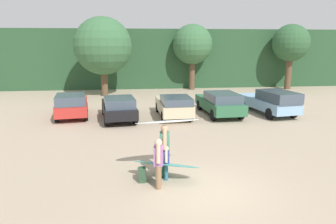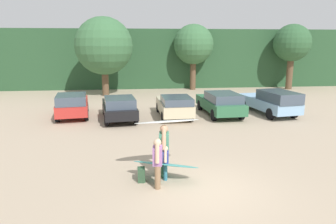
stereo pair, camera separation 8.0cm
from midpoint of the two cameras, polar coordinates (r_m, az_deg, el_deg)
name	(u,v)px [view 2 (the right image)]	position (r m, az deg, el deg)	size (l,w,h in m)	color
ground_plane	(207,191)	(9.92, 7.44, -14.13)	(120.00, 120.00, 0.00)	tan
hillside_ridge	(152,57)	(36.87, -2.90, 10.08)	(108.00, 12.00, 5.84)	#284C2D
tree_center_left	(104,46)	(27.23, -11.61, 11.76)	(4.85, 4.85, 6.66)	brown
tree_far_right	(193,45)	(30.47, 4.76, 12.20)	(3.80, 3.80, 6.27)	brown
tree_left	(292,44)	(32.99, 21.89, 11.58)	(3.56, 3.56, 6.29)	brown
parked_car_red	(72,104)	(19.81, -17.04, 1.33)	(2.34, 4.26, 1.51)	#B72D28
parked_car_black	(119,107)	(18.50, -8.83, 0.89)	(2.33, 4.56, 1.43)	black
parked_car_champagne	(174,105)	(18.95, 1.31, 1.26)	(1.95, 4.16, 1.40)	beige
parked_car_forest_green	(220,103)	(19.78, 9.72, 1.69)	(2.13, 4.76, 1.48)	#2D6642
parked_car_sky_blue	(271,101)	(20.73, 18.53, 1.85)	(2.46, 5.05, 1.60)	#84ADD1
person_adult	(164,147)	(10.54, -0.52, -6.47)	(0.38, 0.78, 1.78)	#26593F
person_child	(165,161)	(10.36, -0.25, -8.90)	(0.24, 0.50, 1.15)	teal
person_companion	(158,160)	(9.73, -1.69, -8.84)	(0.33, 0.65, 1.57)	#8C6B4C
surfboard_white	(167,122)	(10.45, 0.08, -1.76)	(2.31, 0.95, 0.19)	white
surfboard_teal	(165,164)	(10.34, -0.29, -9.59)	(2.31, 1.40, 0.26)	teal
backpack_dropped	(141,175)	(10.39, -4.68, -11.40)	(0.24, 0.34, 0.45)	#2D4C33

